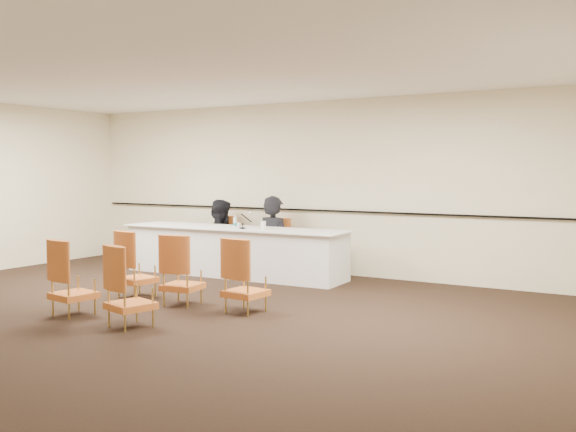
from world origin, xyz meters
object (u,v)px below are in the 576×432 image
Objects in this scene: aud_chair_back_mid at (131,286)px; panelist_second_chair at (219,242)px; aud_chair_front_mid at (182,269)px; drinking_glass at (239,225)px; water_bottle at (235,222)px; aud_chair_front_right at (246,275)px; aud_chair_back_left at (73,277)px; panel_table at (234,251)px; panelist_main at (274,249)px; aud_chair_front_left at (137,264)px; microphone at (243,220)px; panelist_second at (219,246)px; coffee_cup at (263,225)px; panelist_main_chair at (274,246)px.

panelist_second_chair is at bearing 129.37° from aud_chair_back_mid.
drinking_glass is at bearing 97.48° from aud_chair_front_mid.
water_bottle is 0.18m from drinking_glass.
drinking_glass is 3.63m from aud_chair_back_mid.
aud_chair_front_right is (2.56, -2.86, 0.00)m from panelist_second_chair.
aud_chair_back_left is at bearing -89.33° from water_bottle.
panelist_second_chair is at bearing 140.11° from panel_table.
aud_chair_front_right is at bearing -53.09° from drinking_glass.
panelist_main reaches higher than aud_chair_back_left.
microphone is at bearing 89.27° from aud_chair_front_left.
coffee_cup is (1.38, -0.63, 0.50)m from panelist_second.
aud_chair_front_mid is (1.57, -2.91, 0.08)m from panelist_second.
panel_table is 4.33× the size of panelist_second_chair.
water_bottle is 2.04× the size of drinking_glass.
panelist_main is at bearing 120.60° from aud_chair_front_right.
drinking_glass is 0.11× the size of aud_chair_back_mid.
aud_chair_front_left is (0.67, -2.83, 0.08)m from panelist_second.
aud_chair_back_mid is at bearing 4.13° from aud_chair_back_left.
water_bottle is at bearing -38.80° from panelist_second_chair.
panel_table is 4.33× the size of aud_chair_back_mid.
panelist_second reaches higher than aud_chair_back_mid.
aud_chair_front_mid and aud_chair_back_mid have the same top height.
water_bottle reaches higher than aud_chair_front_mid.
panelist_main_chair is at bearing 172.73° from panelist_second.
panelist_second is 3.84m from aud_chair_front_right.
microphone is 2.32m from aud_chair_front_mid.
panelist_main is at bearing 107.81° from coffee_cup.
water_bottle is (0.77, -0.58, 0.45)m from panelist_second_chair.
panelist_main_chair is at bearing 120.60° from aud_chair_front_right.
aud_chair_front_right and aud_chair_back_left have the same top height.
aud_chair_front_mid is (0.90, -0.08, 0.00)m from aud_chair_front_left.
panelist_main is 4.25m from aud_chair_back_mid.
panelist_second_chair and aud_chair_back_mid have the same top height.
microphone is 0.31× the size of aud_chair_front_left.
drinking_glass is at bearing 134.56° from panelist_second.
microphone reaches higher than drinking_glass.
drinking_glass is at bearing -174.38° from coffee_cup.
coffee_cup is (0.36, 0.08, -0.08)m from microphone.
panelist_second_chair is 1.34m from microphone.
coffee_cup reaches higher than aud_chair_back_left.
panelist_second_chair is at bearing 136.69° from aud_chair_front_right.
aud_chair_front_mid and aud_chair_front_right have the same top height.
drinking_glass is (-0.10, 0.03, -0.10)m from microphone.
panel_table is at bearing 171.11° from water_bottle.
microphone is at bearing 130.43° from aud_chair_front_right.
aud_chair_back_left is at bearing -70.86° from microphone.
coffee_cup reaches higher than panel_table.
aud_chair_front_mid and aud_chair_back_left have the same top height.
drinking_glass is 0.73× the size of coffee_cup.
panelist_second_chair is 1.00× the size of aud_chair_back_left.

